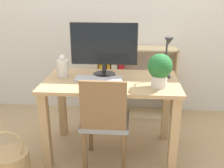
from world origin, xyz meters
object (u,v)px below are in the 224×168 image
at_px(monitor, 104,46).
at_px(bookshelf, 123,81).
at_px(vase, 63,67).
at_px(keyboard, 99,79).
at_px(chair, 105,119).
at_px(basket, 11,162).
at_px(desk_lamp, 167,54).
at_px(potted_plant, 160,69).

xyz_separation_m(monitor, bookshelf, (0.15, 0.71, -0.57)).
bearing_deg(bookshelf, monitor, -101.65).
height_order(monitor, vase, monitor).
bearing_deg(keyboard, monitor, 75.34).
xyz_separation_m(keyboard, chair, (0.08, -0.22, -0.28)).
relative_size(vase, basket, 0.51).
bearing_deg(chair, basket, -164.84).
bearing_deg(vase, desk_lamp, -0.09).
bearing_deg(keyboard, potted_plant, -16.32).
relative_size(desk_lamp, chair, 0.46).
distance_m(vase, basket, 0.91).
height_order(keyboard, basket, keyboard).
distance_m(monitor, bookshelf, 0.92).
distance_m(keyboard, desk_lamp, 0.63).
height_order(bookshelf, basket, bookshelf).
distance_m(keyboard, bookshelf, 0.91).
xyz_separation_m(chair, basket, (-0.77, -0.17, -0.34)).
relative_size(vase, desk_lamp, 0.54).
bearing_deg(basket, chair, 12.62).
bearing_deg(chair, keyboard, 111.32).
xyz_separation_m(keyboard, bookshelf, (0.18, 0.84, -0.31)).
xyz_separation_m(keyboard, desk_lamp, (0.59, 0.05, 0.22)).
xyz_separation_m(desk_lamp, basket, (-1.28, -0.44, -0.84)).
distance_m(keyboard, basket, 1.01).
xyz_separation_m(vase, desk_lamp, (0.91, -0.00, 0.14)).
distance_m(vase, potted_plant, 0.86).
xyz_separation_m(vase, basket, (-0.37, -0.45, -0.70)).
xyz_separation_m(monitor, chair, (0.04, -0.35, -0.54)).
bearing_deg(keyboard, vase, 171.08).
relative_size(chair, basket, 2.06).
xyz_separation_m(desk_lamp, chair, (-0.51, -0.27, -0.50)).
relative_size(potted_plant, bookshelf, 0.30).
bearing_deg(desk_lamp, monitor, 171.62).
xyz_separation_m(monitor, potted_plant, (0.47, -0.28, -0.12)).
height_order(chair, bookshelf, bookshelf).
bearing_deg(vase, monitor, 12.38).
bearing_deg(potted_plant, chair, -170.51).
bearing_deg(chair, bookshelf, 86.88).
height_order(monitor, desk_lamp, monitor).
height_order(vase, basket, vase).
distance_m(keyboard, chair, 0.37).
distance_m(vase, bookshelf, 1.02).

